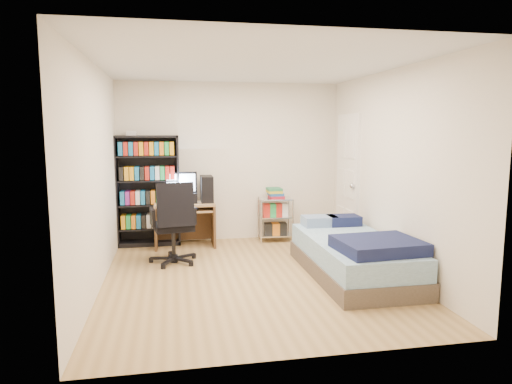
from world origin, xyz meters
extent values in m
cube|color=tan|center=(0.00, 0.00, -0.02)|extent=(3.50, 4.00, 0.04)
cube|color=silver|center=(0.00, 0.00, 2.52)|extent=(3.50, 4.00, 0.04)
cube|color=silver|center=(0.00, 2.02, 1.25)|extent=(3.50, 0.04, 2.50)
cube|color=silver|center=(0.00, -2.02, 1.25)|extent=(3.50, 0.04, 2.50)
cube|color=silver|center=(-1.77, 0.00, 1.25)|extent=(0.04, 4.00, 2.50)
cube|color=silver|center=(1.77, 0.00, 1.25)|extent=(0.04, 4.00, 2.50)
cube|color=black|center=(-1.29, 1.84, 0.84)|extent=(0.94, 0.31, 1.68)
cube|color=black|center=(-1.29, 1.84, 0.26)|extent=(0.88, 0.29, 0.02)
cube|color=#B42218|center=(-1.29, 1.83, 0.38)|extent=(0.82, 0.25, 0.20)
cube|color=black|center=(-1.29, 1.84, 0.63)|extent=(0.88, 0.29, 0.02)
cube|color=#186FA9|center=(-1.29, 1.83, 0.75)|extent=(0.82, 0.25, 0.20)
cube|color=black|center=(-1.29, 1.84, 1.00)|extent=(0.88, 0.29, 0.02)
cube|color=orange|center=(-1.29, 1.83, 1.12)|extent=(0.82, 0.25, 0.20)
cube|color=black|center=(-1.29, 1.84, 1.36)|extent=(0.88, 0.29, 0.02)
cube|color=green|center=(-1.29, 1.83, 1.49)|extent=(0.82, 0.25, 0.20)
cube|color=silver|center=(-1.50, 1.84, 1.71)|extent=(0.15, 0.13, 0.07)
cube|color=#9F8152|center=(-0.75, 1.64, 0.65)|extent=(0.90, 0.49, 0.04)
cube|color=#32241B|center=(-1.18, 1.64, 0.32)|extent=(0.04, 0.49, 0.64)
cube|color=#32241B|center=(-0.32, 1.64, 0.32)|extent=(0.04, 0.49, 0.64)
cube|color=#32241B|center=(-0.75, 1.87, 0.34)|extent=(0.86, 0.03, 0.58)
cube|color=#9F8152|center=(-0.75, 1.57, 0.57)|extent=(0.81, 0.40, 0.02)
cube|color=black|center=(-0.75, 1.55, 0.59)|extent=(0.39, 0.13, 0.02)
cube|color=black|center=(-0.79, 1.74, 0.97)|extent=(0.48, 0.04, 0.32)
cube|color=#CCE4FF|center=(-0.79, 1.71, 0.97)|extent=(0.43, 0.01, 0.27)
cube|color=black|center=(-0.41, 1.69, 0.87)|extent=(0.18, 0.38, 0.39)
cube|color=black|center=(-1.06, 1.60, 0.75)|extent=(0.07, 0.07, 0.15)
cube|color=black|center=(-0.60, 1.55, 0.75)|extent=(0.07, 0.07, 0.15)
cylinder|color=black|center=(-0.93, 0.82, 0.28)|extent=(0.05, 0.05, 0.39)
cube|color=black|center=(-0.93, 0.82, 0.49)|extent=(0.56, 0.56, 0.08)
cube|color=black|center=(-0.89, 0.59, 0.82)|extent=(0.49, 0.22, 0.57)
cube|color=black|center=(-1.19, 0.77, 0.63)|extent=(0.09, 0.31, 0.23)
cube|color=black|center=(-0.66, 0.86, 0.63)|extent=(0.09, 0.31, 0.23)
cylinder|color=silver|center=(0.42, 1.58, 0.35)|extent=(0.02, 0.02, 0.69)
cylinder|color=silver|center=(0.92, 1.55, 0.35)|extent=(0.02, 0.02, 0.69)
cylinder|color=silver|center=(0.44, 1.93, 0.35)|extent=(0.02, 0.02, 0.69)
cylinder|color=silver|center=(0.94, 1.90, 0.35)|extent=(0.02, 0.02, 0.69)
cube|color=silver|center=(0.68, 1.74, 0.10)|extent=(0.52, 0.39, 0.02)
cube|color=silver|center=(0.68, 1.74, 0.39)|extent=(0.52, 0.39, 0.02)
cube|color=silver|center=(0.68, 1.74, 0.68)|extent=(0.52, 0.39, 0.02)
cube|color=maroon|center=(0.68, 1.74, 0.77)|extent=(0.23, 0.29, 0.16)
cube|color=brown|center=(1.22, -0.15, 0.10)|extent=(1.03, 2.06, 0.21)
cube|color=#9BC7E7|center=(1.22, -0.15, 0.33)|extent=(0.99, 2.02, 0.25)
cube|color=#141A3E|center=(1.27, -0.71, 0.51)|extent=(0.92, 0.78, 0.14)
cube|color=#99BDDA|center=(1.06, 0.68, 0.52)|extent=(0.46, 0.31, 0.13)
cube|color=#141A3E|center=(1.40, 0.66, 0.52)|extent=(0.43, 0.31, 0.13)
cube|color=#3B2512|center=(1.22, -0.20, 0.46)|extent=(0.29, 0.23, 0.02)
cube|color=white|center=(1.73, 1.35, 1.00)|extent=(0.05, 0.80, 2.00)
sphere|color=silver|center=(1.67, 1.03, 0.95)|extent=(0.08, 0.08, 0.08)
camera|label=1|loc=(-0.93, -5.22, 1.78)|focal=32.00mm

